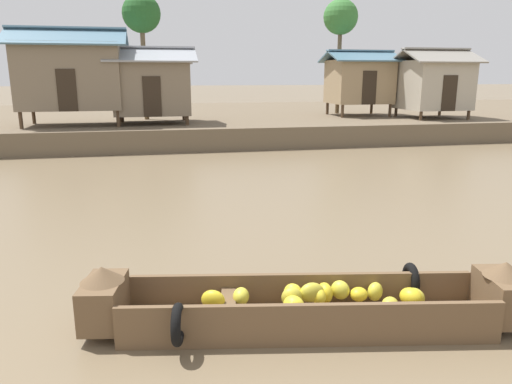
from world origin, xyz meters
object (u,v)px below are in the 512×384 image
banana_boat (307,305)px  stilt_house_mid_right (359,81)px  stilt_house_left (71,75)px  palm_tree_mid (141,16)px  stilt_house_mid_left (152,86)px  palm_tree_near (341,19)px  stilt_house_right (433,84)px

banana_boat → stilt_house_mid_right: bearing=65.1°
stilt_house_left → palm_tree_mid: size_ratio=0.83×
stilt_house_mid_left → palm_tree_near: 12.28m
stilt_house_mid_left → palm_tree_mid: size_ratio=0.67×
stilt_house_mid_left → palm_tree_mid: 4.11m
palm_tree_mid → stilt_house_mid_left: bearing=-81.2°
banana_boat → stilt_house_mid_right: stilt_house_mid_right is taller
palm_tree_near → stilt_house_right: bearing=-46.0°
stilt_house_left → palm_tree_mid: bearing=37.9°
stilt_house_mid_left → palm_tree_mid: palm_tree_mid is taller
stilt_house_mid_right → stilt_house_left: bearing=-170.3°
stilt_house_left → stilt_house_right: bearing=1.0°
banana_boat → palm_tree_mid: palm_tree_mid is taller
stilt_house_mid_right → stilt_house_right: (3.29, -2.28, -0.15)m
stilt_house_mid_right → palm_tree_mid: bearing=-179.7°
stilt_house_left → palm_tree_near: palm_tree_near is taller
stilt_house_left → stilt_house_mid_left: bearing=4.3°
banana_boat → stilt_house_mid_left: 18.63m
palm_tree_mid → stilt_house_left: bearing=-142.1°
stilt_house_mid_left → palm_tree_near: size_ratio=0.63×
banana_boat → stilt_house_left: bearing=107.1°
palm_tree_near → stilt_house_left: bearing=-163.5°
stilt_house_left → stilt_house_mid_right: size_ratio=1.32×
stilt_house_left → palm_tree_mid: 5.03m
banana_boat → palm_tree_near: (9.00, 22.42, 6.18)m
stilt_house_right → palm_tree_mid: 15.74m
stilt_house_left → stilt_house_mid_left: size_ratio=1.24×
stilt_house_mid_right → stilt_house_right: 4.01m
banana_boat → palm_tree_near: 24.93m
palm_tree_near → stilt_house_mid_right: bearing=-71.3°
stilt_house_left → palm_tree_near: (14.57, 4.33, 3.20)m
stilt_house_right → palm_tree_mid: size_ratio=0.61×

